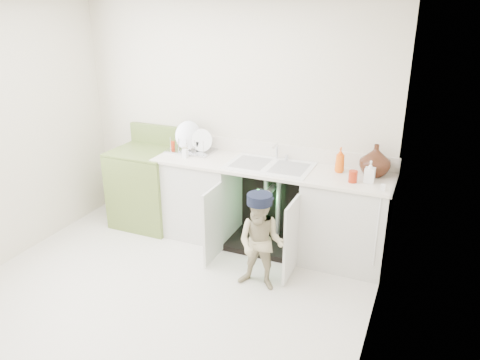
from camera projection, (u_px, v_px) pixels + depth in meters
ground at (164, 294)px, 4.19m from camera, size 3.50×3.50×0.00m
room_shell at (155, 162)px, 3.74m from camera, size 6.00×5.50×1.26m
counter_run at (271, 205)px, 4.85m from camera, size 2.44×1.02×1.20m
avocado_stove at (148, 186)px, 5.38m from camera, size 0.72×0.65×1.11m
repair_worker at (261, 242)px, 4.13m from camera, size 0.44×0.60×0.91m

